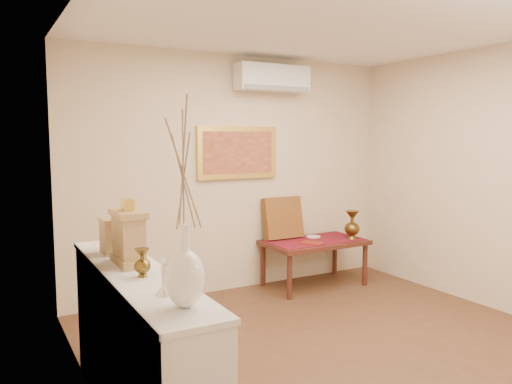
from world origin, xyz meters
TOP-DOWN VIEW (x-y plane):
  - floor at (0.00, 0.00)m, footprint 4.50×4.50m
  - ceiling at (0.00, 0.00)m, footprint 4.50×4.50m
  - wall_back at (0.00, 2.25)m, footprint 4.00×0.02m
  - wall_left at (-2.00, 0.00)m, footprint 0.02×4.50m
  - white_vase at (-1.80, -0.75)m, footprint 0.19×0.19m
  - candlestick at (-1.83, -0.53)m, footprint 0.09×0.09m
  - brass_urn_small at (-1.82, -0.15)m, footprint 0.09×0.09m
  - table_cloth at (0.85, 1.88)m, footprint 1.14×0.59m
  - brass_urn_tall at (1.29, 1.72)m, footprint 0.18×0.18m
  - plate at (0.93, 2.02)m, footprint 0.17×0.17m
  - menu at (0.70, 1.73)m, footprint 0.29×0.31m
  - cushion at (0.57, 2.14)m, footprint 0.50×0.20m
  - display_ledge at (-1.82, 0.00)m, footprint 0.37×2.02m
  - mantel_clock at (-1.81, 0.18)m, footprint 0.17×0.36m
  - wooden_chest at (-1.82, 0.53)m, footprint 0.16×0.21m
  - low_table at (0.85, 1.88)m, footprint 1.20×0.70m
  - painting at (0.00, 2.22)m, footprint 1.00×0.06m
  - ac_unit at (0.40, 2.12)m, footprint 0.90×0.25m

SIDE VIEW (x-z plane):
  - floor at x=0.00m, z-range 0.00..0.00m
  - low_table at x=0.85m, z-range 0.21..0.76m
  - display_ledge at x=-1.82m, z-range 0.00..0.98m
  - table_cloth at x=0.85m, z-range 0.55..0.56m
  - plate at x=0.93m, z-range 0.56..0.57m
  - menu at x=0.70m, z-range 0.56..0.57m
  - brass_urn_tall at x=1.29m, z-range 0.56..0.97m
  - cushion at x=0.57m, z-range 0.55..1.06m
  - candlestick at x=-1.83m, z-range 0.98..1.17m
  - brass_urn_small at x=-1.82m, z-range 0.98..1.19m
  - wooden_chest at x=-1.82m, z-range 0.98..1.22m
  - mantel_clock at x=-1.81m, z-range 0.95..1.36m
  - wall_back at x=0.00m, z-range 0.00..2.70m
  - wall_left at x=-2.00m, z-range 0.00..2.70m
  - white_vase at x=-1.80m, z-range 0.98..1.97m
  - painting at x=0.00m, z-range 1.30..1.90m
  - ac_unit at x=0.40m, z-range 2.30..2.60m
  - ceiling at x=0.00m, z-range 2.70..2.70m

